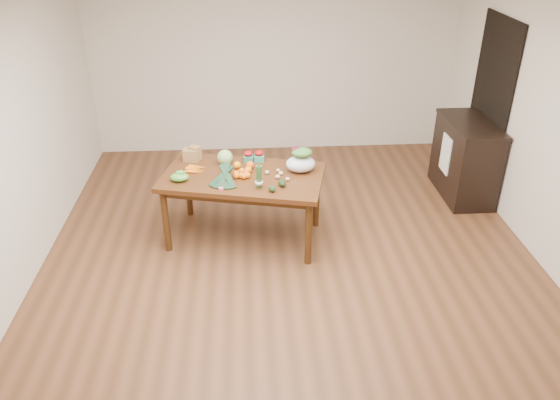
{
  "coord_description": "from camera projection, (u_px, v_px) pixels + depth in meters",
  "views": [
    {
      "loc": [
        -0.41,
        -4.42,
        3.22
      ],
      "look_at": [
        -0.12,
        0.0,
        0.77
      ],
      "focal_mm": 35.0,
      "sensor_mm": 36.0,
      "label": 1
    }
  ],
  "objects": [
    {
      "name": "avocado_a",
      "position": [
        272.0,
        189.0,
        5.24
      ],
      "size": [
        0.09,
        0.1,
        0.06
      ],
      "primitive_type": "ellipsoid",
      "rotation": [
        0.0,
        0.0,
        0.3
      ],
      "color": "black",
      "rests_on": "dining_table"
    },
    {
      "name": "potato_b",
      "position": [
        278.0,
        177.0,
        5.48
      ],
      "size": [
        0.05,
        0.05,
        0.04
      ],
      "primitive_type": "ellipsoid",
      "color": "tan",
      "rests_on": "dining_table"
    },
    {
      "name": "cabinet",
      "position": [
        465.0,
        159.0,
        6.58
      ],
      "size": [
        0.52,
        1.02,
        0.94
      ],
      "primitive_type": "cube",
      "color": "black",
      "rests_on": "floor"
    },
    {
      "name": "potato_e",
      "position": [
        288.0,
        179.0,
        5.44
      ],
      "size": [
        0.05,
        0.04,
        0.04
      ],
      "primitive_type": "ellipsoid",
      "color": "#D1C278",
      "rests_on": "dining_table"
    },
    {
      "name": "avocado_b",
      "position": [
        282.0,
        183.0,
        5.33
      ],
      "size": [
        0.1,
        0.12,
        0.07
      ],
      "primitive_type": "ellipsoid",
      "rotation": [
        0.0,
        0.0,
        0.3
      ],
      "color": "black",
      "rests_on": "dining_table"
    },
    {
      "name": "orange_b",
      "position": [
        250.0,
        165.0,
        5.67
      ],
      "size": [
        0.09,
        0.09,
        0.09
      ],
      "primitive_type": "sphere",
      "color": "orange",
      "rests_on": "dining_table"
    },
    {
      "name": "orange_a",
      "position": [
        237.0,
        165.0,
        5.68
      ],
      "size": [
        0.08,
        0.08,
        0.08
      ],
      "primitive_type": "sphere",
      "color": "orange",
      "rests_on": "dining_table"
    },
    {
      "name": "dining_table",
      "position": [
        244.0,
        207.0,
        5.75
      ],
      "size": [
        1.79,
        1.25,
        0.75
      ],
      "primitive_type": "cube",
      "rotation": [
        0.0,
        0.0,
        -0.23
      ],
      "color": "#472B10",
      "rests_on": "floor"
    },
    {
      "name": "potato_c",
      "position": [
        281.0,
        173.0,
        5.56
      ],
      "size": [
        0.05,
        0.04,
        0.04
      ],
      "primitive_type": "ellipsoid",
      "color": "#DBB07E",
      "rests_on": "dining_table"
    },
    {
      "name": "carrots",
      "position": [
        196.0,
        169.0,
        5.65
      ],
      "size": [
        0.26,
        0.23,
        0.03
      ],
      "primitive_type": null,
      "rotation": [
        0.0,
        0.0,
        -0.23
      ],
      "color": "orange",
      "rests_on": "dining_table"
    },
    {
      "name": "room_walls",
      "position": [
        293.0,
        142.0,
        4.79
      ],
      "size": [
        5.02,
        6.02,
        2.7
      ],
      "color": "beige",
      "rests_on": "floor"
    },
    {
      "name": "salad_bag",
      "position": [
        301.0,
        161.0,
        5.58
      ],
      "size": [
        0.35,
        0.29,
        0.24
      ],
      "primitive_type": null,
      "rotation": [
        0.0,
        0.0,
        -0.23
      ],
      "color": "silver",
      "rests_on": "dining_table"
    },
    {
      "name": "floor",
      "position": [
        292.0,
        267.0,
        5.44
      ],
      "size": [
        6.0,
        6.0,
        0.0
      ],
      "primitive_type": "plane",
      "color": "brown",
      "rests_on": "ground"
    },
    {
      "name": "doorway_dark",
      "position": [
        489.0,
        108.0,
        6.47
      ],
      "size": [
        0.02,
        1.0,
        2.1
      ],
      "primitive_type": "cube",
      "color": "black",
      "rests_on": "floor"
    },
    {
      "name": "cabbage",
      "position": [
        225.0,
        157.0,
        5.75
      ],
      "size": [
        0.16,
        0.16,
        0.16
      ],
      "primitive_type": "sphere",
      "color": "#8CBD6D",
      "rests_on": "dining_table"
    },
    {
      "name": "orange_c",
      "position": [
        248.0,
        170.0,
        5.59
      ],
      "size": [
        0.07,
        0.07,
        0.07
      ],
      "primitive_type": "sphere",
      "color": "orange",
      "rests_on": "dining_table"
    },
    {
      "name": "potato_d",
      "position": [
        278.0,
        170.0,
        5.62
      ],
      "size": [
        0.04,
        0.04,
        0.04
      ],
      "primitive_type": "ellipsoid",
      "color": "tan",
      "rests_on": "dining_table"
    },
    {
      "name": "strawberry_basket_b",
      "position": [
        259.0,
        157.0,
        5.85
      ],
      "size": [
        0.12,
        0.12,
        0.09
      ],
      "primitive_type": null,
      "rotation": [
        0.0,
        0.0,
        -0.23
      ],
      "color": "#B1100B",
      "rests_on": "dining_table"
    },
    {
      "name": "paper_bag",
      "position": [
        191.0,
        154.0,
        5.84
      ],
      "size": [
        0.26,
        0.23,
        0.16
      ],
      "primitive_type": null,
      "rotation": [
        0.0,
        0.0,
        -0.23
      ],
      "color": "brown",
      "rests_on": "dining_table"
    },
    {
      "name": "snap_pea_bag",
      "position": [
        179.0,
        177.0,
        5.43
      ],
      "size": [
        0.19,
        0.14,
        0.08
      ],
      "primitive_type": "ellipsoid",
      "color": "#57AF3B",
      "rests_on": "dining_table"
    },
    {
      "name": "potato_a",
      "position": [
        267.0,
        172.0,
        5.57
      ],
      "size": [
        0.05,
        0.04,
        0.04
      ],
      "primitive_type": "ellipsoid",
      "color": "tan",
      "rests_on": "dining_table"
    },
    {
      "name": "dish_towel",
      "position": [
        446.0,
        154.0,
        6.51
      ],
      "size": [
        0.02,
        0.28,
        0.45
      ],
      "primitive_type": "cube",
      "color": "white",
      "rests_on": "cabinet"
    },
    {
      "name": "asparagus_bundle",
      "position": [
        259.0,
        177.0,
        5.25
      ],
      "size": [
        0.1,
        0.13,
        0.26
      ],
      "primitive_type": null,
      "rotation": [
        0.15,
        0.0,
        -0.23
      ],
      "color": "#4B883E",
      "rests_on": "dining_table"
    },
    {
      "name": "strawberry_basket_a",
      "position": [
        248.0,
        157.0,
        5.84
      ],
      "size": [
        0.12,
        0.12,
        0.09
      ],
      "primitive_type": null,
      "rotation": [
        0.0,
        0.0,
        -0.23
      ],
      "color": "red",
      "rests_on": "dining_table"
    },
    {
      "name": "kale_bunch",
      "position": [
        223.0,
        178.0,
        5.34
      ],
      "size": [
        0.4,
        0.46,
        0.16
      ],
      "primitive_type": null,
      "rotation": [
        0.0,
        0.0,
        -0.23
      ],
      "color": "black",
      "rests_on": "dining_table"
    },
    {
      "name": "mandarin_cluster",
      "position": [
        242.0,
        172.0,
        5.5
      ],
      "size": [
        0.22,
        0.22,
        0.1
      ],
      "primitive_type": null,
      "rotation": [
        0.0,
        0.0,
        -0.23
      ],
      "color": "orange",
      "rests_on": "dining_table"
    }
  ]
}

